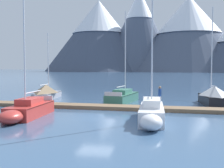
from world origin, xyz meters
TOP-DOWN VIEW (x-y plane):
  - ground_plane at (0.00, 0.00)m, footprint 700.00×700.00m
  - mountain_west_summit at (-54.44, 218.52)m, footprint 89.24×89.24m
  - mountain_central_massif at (-20.48, 217.68)m, footprint 59.79×59.79m
  - mountain_shoulder_ridge at (18.35, 216.71)m, footprint 95.06×95.06m
  - dock at (0.00, 4.00)m, footprint 22.38×2.74m
  - sailboat_nearest_berth at (-8.36, 10.61)m, footprint 2.35×6.48m
  - sailboat_second_berth at (-4.60, -1.43)m, footprint 2.05×6.62m
  - sailboat_mid_dock_port at (0.60, 9.34)m, footprint 2.78×7.13m
  - sailboat_mid_dock_starboard at (4.09, -1.29)m, footprint 1.87×6.88m
  - sailboat_far_berth at (9.21, 8.89)m, footprint 2.50×5.81m
  - person_on_dock at (4.41, 4.05)m, footprint 0.28×0.58m

SIDE VIEW (x-z plane):
  - ground_plane at x=0.00m, z-range 0.00..0.00m
  - dock at x=0.00m, z-range -0.01..0.29m
  - sailboat_mid_dock_port at x=0.60m, z-range -4.06..5.17m
  - sailboat_second_berth at x=-4.60m, z-range -3.96..5.09m
  - sailboat_mid_dock_starboard at x=4.09m, z-range -3.97..5.21m
  - sailboat_nearest_berth at x=-8.36m, z-range -2.94..4.43m
  - sailboat_far_berth at x=9.21m, z-range -3.80..5.51m
  - person_on_dock at x=4.41m, z-range 0.42..2.11m
  - mountain_west_summit at x=-54.44m, z-range 1.59..60.47m
  - mountain_shoulder_ridge at x=18.35m, z-range 1.78..60.30m
  - mountain_central_massif at x=-20.48m, z-range 1.02..67.12m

